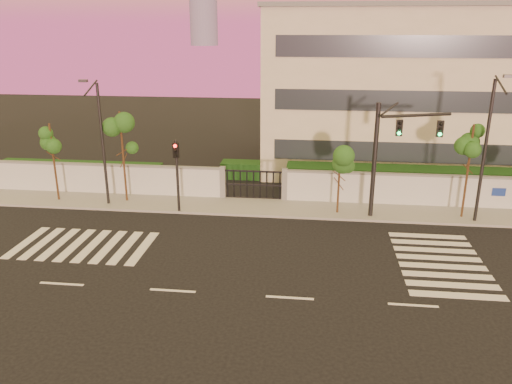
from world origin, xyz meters
The scene contains 14 objects.
ground centered at (0.00, 0.00, 0.00)m, with size 120.00×120.00×0.00m, color black.
sidewalk centered at (0.00, 10.50, 0.07)m, with size 60.00×3.00×0.15m, color gray.
perimeter_wall centered at (0.10, 12.00, 1.07)m, with size 60.00×0.36×2.20m.
hedge_row centered at (1.17, 14.74, 0.82)m, with size 41.00×4.25×1.80m.
institutional_building centered at (9.00, 21.99, 6.16)m, with size 24.40×12.40×12.25m.
road_markings centered at (-1.58, 3.76, 0.01)m, with size 57.00×7.62×0.02m.
street_tree_b centered at (-15.40, 10.29, 3.74)m, with size 1.59×1.26×5.08m.
street_tree_c centered at (-10.97, 10.63, 4.29)m, with size 1.59×1.27×5.84m.
street_tree_d centered at (2.32, 10.03, 2.91)m, with size 1.53×1.22×3.95m.
street_tree_e centered at (9.53, 10.17, 4.11)m, with size 1.54×1.23×5.60m.
traffic_signal_main centered at (5.07, 9.71, 4.28)m, with size 4.19×1.52×6.76m.
traffic_signal_secondary centered at (-7.18, 9.13, 2.86)m, with size 0.35×0.34×4.51m.
streetlight_west centered at (-11.96, 9.80, 4.30)m, with size 0.48×1.92×7.96m.
streetlight_east centered at (10.09, 9.43, 4.59)m, with size 0.51×2.05×8.50m.
Camera 1 is at (0.76, -18.32, 10.74)m, focal length 35.00 mm.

